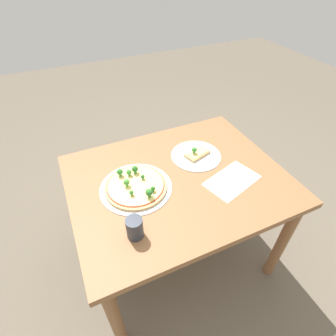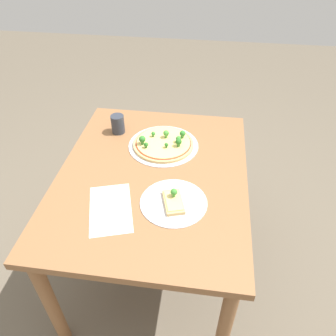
% 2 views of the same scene
% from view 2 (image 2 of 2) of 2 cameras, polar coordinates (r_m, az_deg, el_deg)
% --- Properties ---
extents(ground_plane, '(8.00, 8.00, 0.00)m').
position_cam_2_polar(ground_plane, '(2.09, -2.11, -15.95)').
color(ground_plane, brown).
extents(dining_table, '(1.12, 0.89, 0.72)m').
position_cam_2_polar(dining_table, '(1.61, -2.64, -3.49)').
color(dining_table, brown).
rests_on(dining_table, ground_plane).
extents(pizza_tray_whole, '(0.37, 0.37, 0.07)m').
position_cam_2_polar(pizza_tray_whole, '(1.71, -0.78, 4.30)').
color(pizza_tray_whole, silver).
rests_on(pizza_tray_whole, dining_table).
extents(pizza_tray_slice, '(0.29, 0.29, 0.06)m').
position_cam_2_polar(pizza_tray_slice, '(1.40, 0.97, -5.87)').
color(pizza_tray_slice, silver).
rests_on(pizza_tray_slice, dining_table).
extents(drinking_cup, '(0.07, 0.07, 0.10)m').
position_cam_2_polar(drinking_cup, '(1.82, -8.73, 7.57)').
color(drinking_cup, '#2D333D').
rests_on(drinking_cup, dining_table).
extents(paper_menu, '(0.32, 0.25, 0.00)m').
position_cam_2_polar(paper_menu, '(1.41, -9.98, -7.00)').
color(paper_menu, silver).
rests_on(paper_menu, dining_table).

